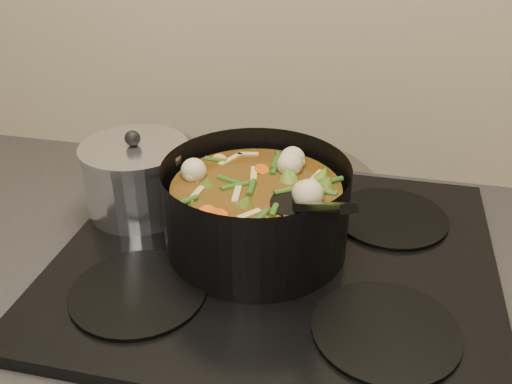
# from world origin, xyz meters

# --- Properties ---
(stovetop) EXTENTS (0.62, 0.54, 0.03)m
(stovetop) POSITION_xyz_m (0.00, 1.93, 0.92)
(stovetop) COLOR black
(stovetop) RESTS_ON counter
(stockpot) EXTENTS (0.33, 0.35, 0.20)m
(stockpot) POSITION_xyz_m (-0.03, 1.94, 0.99)
(stockpot) COLOR black
(stockpot) RESTS_ON stovetop
(saucepan) EXTENTS (0.17, 0.17, 0.14)m
(saucepan) POSITION_xyz_m (-0.24, 2.00, 0.99)
(saucepan) COLOR silver
(saucepan) RESTS_ON stovetop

